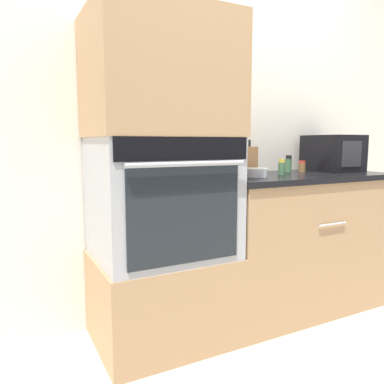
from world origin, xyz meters
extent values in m
plane|color=beige|center=(0.00, 0.00, 0.00)|extent=(12.00, 12.00, 0.00)
cube|color=silver|center=(0.00, 0.63, 1.25)|extent=(8.00, 0.05, 2.50)
cube|color=#A87F56|center=(-0.37, 0.30, 0.25)|extent=(0.75, 0.60, 0.50)
cube|color=#9EA0A5|center=(-0.37, 0.30, 0.83)|extent=(0.72, 0.59, 0.66)
cube|color=black|center=(-0.37, 0.00, 1.10)|extent=(0.69, 0.01, 0.11)
cube|color=#3FBFF2|center=(-0.37, 0.00, 1.10)|extent=(0.09, 0.00, 0.03)
cube|color=black|center=(-0.37, 0.00, 0.78)|extent=(0.59, 0.01, 0.48)
cylinder|color=#9EA0A5|center=(-0.37, -0.03, 1.03)|extent=(0.61, 0.02, 0.02)
cube|color=#A87F56|center=(-0.37, 0.30, 1.47)|extent=(0.75, 0.60, 0.63)
cube|color=#A87F56|center=(0.61, 0.30, 0.44)|extent=(1.22, 0.60, 0.89)
cube|color=black|center=(0.61, 0.30, 0.90)|extent=(1.24, 0.63, 0.03)
cylinder|color=#B7B7BC|center=(0.61, -0.01, 0.64)|extent=(0.22, 0.01, 0.01)
cube|color=black|center=(1.00, 0.37, 1.05)|extent=(0.30, 0.36, 0.26)
cube|color=#28282B|center=(0.99, 0.19, 1.05)|extent=(0.19, 0.01, 0.18)
cube|color=olive|center=(0.29, 0.45, 1.01)|extent=(0.12, 0.11, 0.18)
cylinder|color=black|center=(0.26, 0.45, 1.12)|extent=(0.02, 0.02, 0.04)
cylinder|color=black|center=(0.29, 0.45, 1.12)|extent=(0.02, 0.02, 0.04)
cylinder|color=black|center=(0.32, 0.45, 1.12)|extent=(0.02, 0.02, 0.04)
cylinder|color=white|center=(0.22, 0.25, 0.95)|extent=(0.16, 0.16, 0.05)
cylinder|color=#427047|center=(0.67, 0.45, 0.97)|extent=(0.04, 0.04, 0.09)
cylinder|color=black|center=(0.67, 0.45, 1.03)|extent=(0.04, 0.04, 0.03)
cylinder|color=brown|center=(0.75, 0.41, 0.95)|extent=(0.05, 0.05, 0.06)
cylinder|color=red|center=(0.75, 0.41, 0.99)|extent=(0.05, 0.05, 0.02)
cylinder|color=#427047|center=(0.47, 0.30, 0.96)|extent=(0.04, 0.04, 0.08)
cylinder|color=gold|center=(0.47, 0.30, 1.01)|extent=(0.04, 0.04, 0.02)
camera|label=1|loc=(-1.16, -1.59, 1.13)|focal=35.00mm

